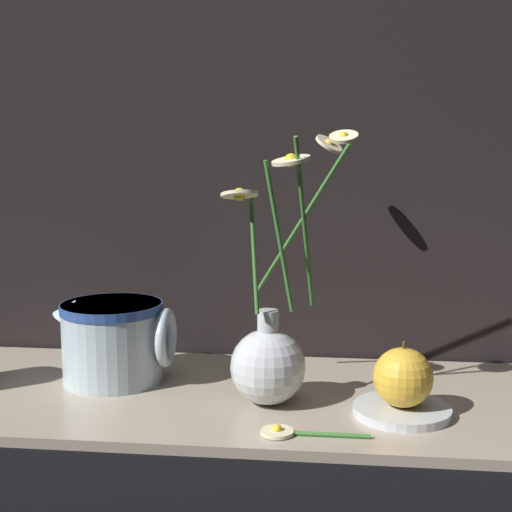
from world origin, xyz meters
The scene contains 7 objects.
ground_plane centered at (0.00, 0.00, 0.00)m, with size 6.00×6.00×0.00m, color black.
shelf centered at (0.00, 0.00, 0.01)m, with size 0.90×0.33×0.01m.
vase_with_flowers centered at (0.03, -0.03, 0.07)m, with size 0.16×0.20×0.33m.
ceramic_pitcher centered at (-0.18, 0.03, 0.07)m, with size 0.16×0.13×0.12m.
saucer_plate centered at (0.18, -0.05, 0.02)m, with size 0.11×0.11×0.01m.
orange_fruit centered at (0.18, -0.05, 0.06)m, with size 0.07×0.07×0.08m.
loose_daisy centered at (0.06, -0.13, 0.02)m, with size 0.12×0.04×0.01m.
Camera 1 is at (0.10, -0.86, 0.32)m, focal length 50.00 mm.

